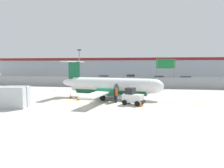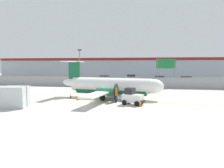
{
  "view_description": "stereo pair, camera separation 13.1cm",
  "coord_description": "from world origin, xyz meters",
  "px_view_note": "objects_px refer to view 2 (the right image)",
  "views": [
    {
      "loc": [
        6.19,
        -23.42,
        4.5
      ],
      "look_at": [
        0.87,
        5.74,
        1.8
      ],
      "focal_mm": 35.0,
      "sensor_mm": 36.0,
      "label": 1
    },
    {
      "loc": [
        6.32,
        -23.4,
        4.5
      ],
      "look_at": [
        0.87,
        5.74,
        1.8
      ],
      "focal_mm": 35.0,
      "sensor_mm": 36.0,
      "label": 2
    }
  ],
  "objects_px": {
    "ground_crew_worker": "(116,95)",
    "highway_sign": "(166,66)",
    "parked_car_1": "(104,78)",
    "cargo_container": "(15,97)",
    "traffic_cone_near_left": "(78,98)",
    "traffic_cone_far_left": "(140,104)",
    "apron_light_pole": "(80,65)",
    "parked_car_0": "(61,80)",
    "parked_car_2": "(131,77)",
    "parked_car_3": "(159,79)",
    "commuter_airplane": "(112,86)",
    "traffic_cone_near_right": "(71,96)",
    "parked_car_4": "(187,80)",
    "baggage_tug": "(132,97)"
  },
  "relations": [
    {
      "from": "parked_car_2",
      "to": "parked_car_3",
      "type": "bearing_deg",
      "value": 139.81
    },
    {
      "from": "ground_crew_worker",
      "to": "traffic_cone_near_left",
      "type": "distance_m",
      "value": 5.09
    },
    {
      "from": "commuter_airplane",
      "to": "cargo_container",
      "type": "relative_size",
      "value": 5.96
    },
    {
      "from": "baggage_tug",
      "to": "traffic_cone_far_left",
      "type": "bearing_deg",
      "value": -26.13
    },
    {
      "from": "traffic_cone_near_left",
      "to": "apron_light_pole",
      "type": "height_order",
      "value": "apron_light_pole"
    },
    {
      "from": "apron_light_pole",
      "to": "cargo_container",
      "type": "bearing_deg",
      "value": -91.44
    },
    {
      "from": "traffic_cone_near_right",
      "to": "highway_sign",
      "type": "height_order",
      "value": "highway_sign"
    },
    {
      "from": "ground_crew_worker",
      "to": "cargo_container",
      "type": "height_order",
      "value": "cargo_container"
    },
    {
      "from": "baggage_tug",
      "to": "parked_car_2",
      "type": "xyz_separation_m",
      "value": [
        -3.73,
        35.27,
        0.04
      ]
    },
    {
      "from": "baggage_tug",
      "to": "ground_crew_worker",
      "type": "relative_size",
      "value": 1.51
    },
    {
      "from": "traffic_cone_near_left",
      "to": "commuter_airplane",
      "type": "bearing_deg",
      "value": 28.95
    },
    {
      "from": "parked_car_0",
      "to": "apron_light_pole",
      "type": "relative_size",
      "value": 0.59
    },
    {
      "from": "ground_crew_worker",
      "to": "traffic_cone_near_right",
      "type": "distance_m",
      "value": 6.73
    },
    {
      "from": "commuter_airplane",
      "to": "highway_sign",
      "type": "bearing_deg",
      "value": 71.2
    },
    {
      "from": "parked_car_2",
      "to": "parked_car_4",
      "type": "distance_m",
      "value": 15.01
    },
    {
      "from": "traffic_cone_near_right",
      "to": "parked_car_3",
      "type": "distance_m",
      "value": 29.68
    },
    {
      "from": "traffic_cone_near_left",
      "to": "traffic_cone_far_left",
      "type": "distance_m",
      "value": 8.46
    },
    {
      "from": "traffic_cone_far_left",
      "to": "baggage_tug",
      "type": "bearing_deg",
      "value": 133.47
    },
    {
      "from": "parked_car_2",
      "to": "apron_light_pole",
      "type": "distance_m",
      "value": 21.54
    },
    {
      "from": "commuter_airplane",
      "to": "highway_sign",
      "type": "height_order",
      "value": "highway_sign"
    },
    {
      "from": "apron_light_pole",
      "to": "baggage_tug",
      "type": "bearing_deg",
      "value": -53.58
    },
    {
      "from": "cargo_container",
      "to": "parked_car_4",
      "type": "height_order",
      "value": "cargo_container"
    },
    {
      "from": "traffic_cone_near_left",
      "to": "parked_car_3",
      "type": "xyz_separation_m",
      "value": [
        10.7,
        28.16,
        0.58
      ]
    },
    {
      "from": "cargo_container",
      "to": "parked_car_3",
      "type": "height_order",
      "value": "cargo_container"
    },
    {
      "from": "parked_car_1",
      "to": "highway_sign",
      "type": "relative_size",
      "value": 0.79
    },
    {
      "from": "traffic_cone_near_left",
      "to": "traffic_cone_far_left",
      "type": "relative_size",
      "value": 1.0
    },
    {
      "from": "ground_crew_worker",
      "to": "parked_car_2",
      "type": "xyz_separation_m",
      "value": [
        -1.7,
        34.25,
        -0.06
      ]
    },
    {
      "from": "commuter_airplane",
      "to": "parked_car_4",
      "type": "relative_size",
      "value": 3.74
    },
    {
      "from": "parked_car_1",
      "to": "parked_car_4",
      "type": "bearing_deg",
      "value": -174.89
    },
    {
      "from": "cargo_container",
      "to": "apron_light_pole",
      "type": "relative_size",
      "value": 0.37
    },
    {
      "from": "baggage_tug",
      "to": "cargo_container",
      "type": "xyz_separation_m",
      "value": [
        -11.85,
        -3.76,
        0.24
      ]
    },
    {
      "from": "ground_crew_worker",
      "to": "apron_light_pole",
      "type": "distance_m",
      "value": 17.49
    },
    {
      "from": "traffic_cone_far_left",
      "to": "apron_light_pole",
      "type": "distance_m",
      "value": 20.9
    },
    {
      "from": "traffic_cone_near_right",
      "to": "parked_car_4",
      "type": "relative_size",
      "value": 0.15
    },
    {
      "from": "ground_crew_worker",
      "to": "parked_car_0",
      "type": "xyz_separation_m",
      "value": [
        -16.27,
        21.63,
        -0.06
      ]
    },
    {
      "from": "ground_crew_worker",
      "to": "parked_car_2",
      "type": "relative_size",
      "value": 0.39
    },
    {
      "from": "apron_light_pole",
      "to": "traffic_cone_far_left",
      "type": "bearing_deg",
      "value": -53.11
    },
    {
      "from": "traffic_cone_near_right",
      "to": "parked_car_0",
      "type": "xyz_separation_m",
      "value": [
        -9.87,
        19.65,
        0.58
      ]
    },
    {
      "from": "ground_crew_worker",
      "to": "highway_sign",
      "type": "relative_size",
      "value": 0.31
    },
    {
      "from": "traffic_cone_near_left",
      "to": "highway_sign",
      "type": "relative_size",
      "value": 0.12
    },
    {
      "from": "parked_car_1",
      "to": "parked_car_3",
      "type": "relative_size",
      "value": 1.02
    },
    {
      "from": "traffic_cone_near_left",
      "to": "parked_car_2",
      "type": "relative_size",
      "value": 0.15
    },
    {
      "from": "ground_crew_worker",
      "to": "parked_car_1",
      "type": "relative_size",
      "value": 0.39
    },
    {
      "from": "baggage_tug",
      "to": "cargo_container",
      "type": "bearing_deg",
      "value": -142.01
    },
    {
      "from": "parked_car_3",
      "to": "traffic_cone_far_left",
      "type": "bearing_deg",
      "value": 87.32
    },
    {
      "from": "cargo_container",
      "to": "parked_car_0",
      "type": "relative_size",
      "value": 0.63
    },
    {
      "from": "parked_car_1",
      "to": "highway_sign",
      "type": "height_order",
      "value": "highway_sign"
    },
    {
      "from": "cargo_container",
      "to": "parked_car_1",
      "type": "distance_m",
      "value": 33.38
    },
    {
      "from": "traffic_cone_far_left",
      "to": "highway_sign",
      "type": "bearing_deg",
      "value": 79.59
    },
    {
      "from": "ground_crew_worker",
      "to": "parked_car_0",
      "type": "height_order",
      "value": "same"
    }
  ]
}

